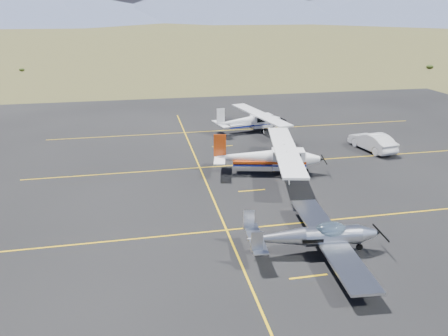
{
  "coord_description": "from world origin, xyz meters",
  "views": [
    {
      "loc": [
        -10.71,
        -20.68,
        12.52
      ],
      "look_at": [
        -4.89,
        8.31,
        1.6
      ],
      "focal_mm": 35.0,
      "sensor_mm": 36.0,
      "label": 1
    }
  ],
  "objects_px": {
    "aircraft_low_wing": "(317,236)",
    "aircraft_plain": "(250,120)",
    "aircraft_cessna": "(269,157)",
    "sedan": "(372,142)"
  },
  "relations": [
    {
      "from": "aircraft_plain",
      "to": "sedan",
      "type": "distance_m",
      "value": 12.7
    },
    {
      "from": "aircraft_cessna",
      "to": "sedan",
      "type": "relative_size",
      "value": 2.5
    },
    {
      "from": "aircraft_cessna",
      "to": "aircraft_low_wing",
      "type": "bearing_deg",
      "value": -82.32
    },
    {
      "from": "aircraft_low_wing",
      "to": "aircraft_plain",
      "type": "xyz_separation_m",
      "value": [
        2.73,
        24.49,
        0.22
      ]
    },
    {
      "from": "aircraft_plain",
      "to": "sedan",
      "type": "bearing_deg",
      "value": -53.89
    },
    {
      "from": "aircraft_plain",
      "to": "sedan",
      "type": "xyz_separation_m",
      "value": [
        9.44,
        -8.49,
        -0.41
      ]
    },
    {
      "from": "aircraft_cessna",
      "to": "aircraft_plain",
      "type": "bearing_deg",
      "value": 94.64
    },
    {
      "from": "aircraft_cessna",
      "to": "sedan",
      "type": "distance_m",
      "value": 11.81
    },
    {
      "from": "aircraft_cessna",
      "to": "aircraft_plain",
      "type": "distance_m",
      "value": 12.49
    },
    {
      "from": "aircraft_low_wing",
      "to": "aircraft_plain",
      "type": "relative_size",
      "value": 0.89
    }
  ]
}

